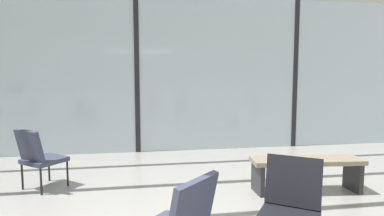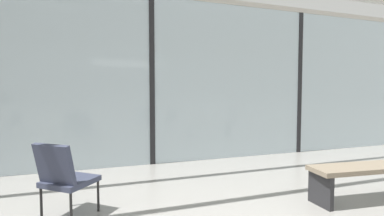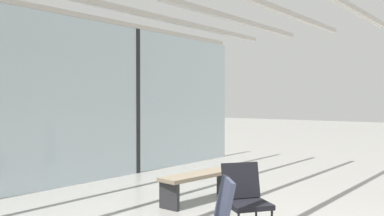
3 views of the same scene
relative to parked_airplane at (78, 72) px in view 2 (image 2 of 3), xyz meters
name	(u,v)px [view 2 (image 2 of 3)]	position (x,y,z in m)	size (l,w,h in m)	color
glass_curtain_wall	(152,81)	(1.65, -4.13, -0.46)	(14.00, 0.08, 3.28)	silver
window_mullion_1	(152,81)	(1.65, -4.13, -0.46)	(0.10, 0.12, 3.28)	black
window_mullion_2	(298,83)	(5.15, -4.13, -0.46)	(0.10, 0.12, 3.28)	black
parked_airplane	(78,72)	(0.00, 0.00, 0.00)	(11.89, 4.19, 4.19)	#B2BCD6
lounge_chair_1	(64,175)	(0.31, -6.19, -1.60)	(0.70, 0.71, 0.87)	#33384C
waiting_bench	(366,174)	(3.95, -6.87, -1.73)	(1.53, 0.55, 0.47)	#7F705B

